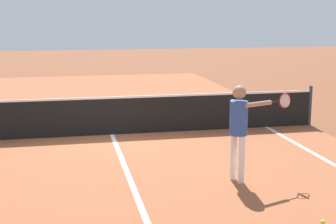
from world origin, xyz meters
name	(u,v)px	position (x,y,z in m)	size (l,w,h in m)	color
ground_plane	(112,135)	(0.00, 0.00, 0.00)	(60.00, 60.00, 0.00)	brown
court_surface_inbounds	(112,135)	(0.00, 0.00, 0.00)	(10.62, 24.40, 0.00)	#9E5433
line_center_service	(128,175)	(0.00, -3.20, 0.00)	(0.10, 6.40, 0.01)	white
net	(111,115)	(0.00, 0.00, 0.49)	(10.78, 0.09, 1.07)	#33383D
player_near	(240,122)	(1.91, -3.95, 1.09)	(1.23, 0.48, 1.74)	white
tennis_ball_mid_court	(323,222)	(2.45, -5.98, 0.03)	(0.07, 0.07, 0.07)	#CCE033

